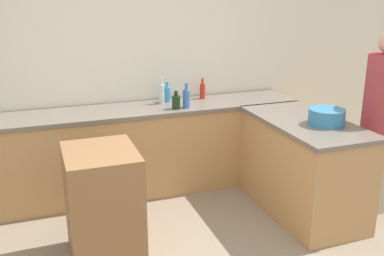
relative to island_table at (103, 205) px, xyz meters
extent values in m
cube|color=silver|center=(0.55, 1.46, 0.90)|extent=(8.00, 0.06, 2.70)
cube|color=tan|center=(0.55, 1.13, -0.02)|extent=(3.36, 0.60, 0.86)
cube|color=#6B6056|center=(0.55, 1.13, 0.43)|extent=(3.39, 0.63, 0.04)
cube|color=tan|center=(1.90, 0.16, -0.02)|extent=(0.66, 1.34, 0.86)
cube|color=#6B6056|center=(1.90, 0.16, 0.43)|extent=(0.69, 1.37, 0.04)
cube|color=brown|center=(0.00, 0.00, 0.00)|extent=(0.54, 0.65, 0.90)
cylinder|color=teal|center=(2.00, -0.01, 0.52)|extent=(0.32, 0.32, 0.14)
cylinder|color=black|center=(0.91, 0.96, 0.52)|extent=(0.08, 0.08, 0.13)
cylinder|color=black|center=(0.91, 0.96, 0.61)|extent=(0.04, 0.04, 0.05)
cylinder|color=#338CBF|center=(0.91, 1.28, 0.53)|extent=(0.07, 0.07, 0.15)
cylinder|color=#338CBF|center=(0.91, 1.28, 0.64)|extent=(0.03, 0.03, 0.06)
cylinder|color=#386BB7|center=(1.02, 0.96, 0.54)|extent=(0.07, 0.07, 0.18)
cylinder|color=#386BB7|center=(1.02, 0.96, 0.67)|extent=(0.03, 0.03, 0.07)
cylinder|color=red|center=(1.32, 1.28, 0.53)|extent=(0.06, 0.06, 0.16)
cylinder|color=red|center=(1.32, 1.28, 0.64)|extent=(0.03, 0.03, 0.06)
cylinder|color=silver|center=(0.83, 1.21, 0.55)|extent=(0.06, 0.06, 0.20)
cylinder|color=silver|center=(0.83, 1.21, 0.69)|extent=(0.03, 0.03, 0.08)
cube|color=#ADA38E|center=(2.52, -0.09, -0.04)|extent=(0.30, 0.18, 0.82)
cylinder|color=#993338|center=(2.52, -0.09, 0.72)|extent=(0.34, 0.34, 0.69)
camera|label=1|loc=(-0.41, -3.19, 1.62)|focal=42.00mm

